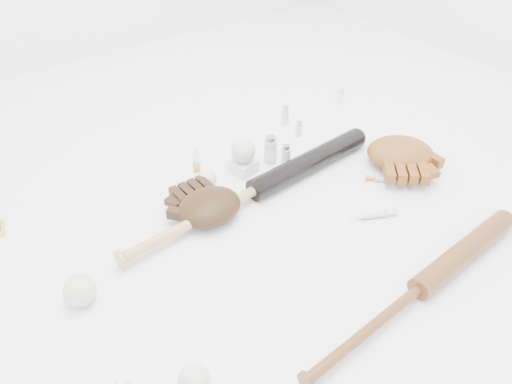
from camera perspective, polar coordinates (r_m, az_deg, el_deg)
bat_dark at (r=1.55m, az=-0.05°, el=0.25°), size 1.00×0.13×0.07m
bat_wood at (r=1.33m, az=18.20°, el=-10.39°), size 0.85×0.11×0.06m
glove_dark at (r=1.49m, az=-5.38°, el=-1.67°), size 0.24×0.24×0.09m
glove_tan at (r=1.77m, az=16.17°, el=4.31°), size 0.38×0.38×0.10m
pedestal at (r=1.69m, az=-1.44°, el=2.96°), size 0.09×0.09×0.04m
baseball_on_pedestal at (r=1.65m, az=-1.48°, el=4.74°), size 0.08×0.08×0.08m
baseball_left at (r=1.32m, az=-19.50°, el=-10.57°), size 0.08×0.08×0.08m
baseball_upper at (r=1.62m, az=-5.67°, el=1.50°), size 0.07×0.07×0.07m
baseball_mid at (r=1.12m, az=-7.09°, el=-20.57°), size 0.07×0.07×0.07m
syringe_1 at (r=1.54m, az=13.36°, el=-2.61°), size 0.16×0.10×0.02m
syringe_2 at (r=1.75m, az=-6.86°, el=3.72°), size 0.10×0.16×0.02m
syringe_3 at (r=1.70m, az=14.75°, el=1.41°), size 0.14×0.13×0.02m
syringe_4 at (r=2.18m, az=9.61°, el=10.76°), size 0.14×0.12×0.02m
vial_0 at (r=1.95m, az=3.38°, el=8.71°), size 0.03×0.03×0.07m
vial_1 at (r=1.88m, az=4.92°, el=7.18°), size 0.02×0.02×0.06m
vial_2 at (r=1.71m, az=3.43°, el=4.23°), size 0.03×0.03×0.08m
vial_3 at (r=1.72m, az=1.67°, el=4.89°), size 0.04×0.04×0.10m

